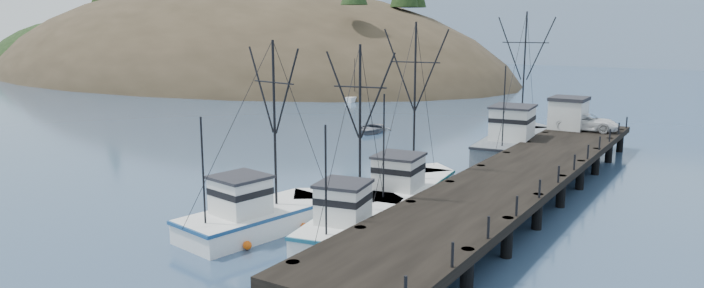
# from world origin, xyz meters

# --- Properties ---
(ground) EXTENTS (400.00, 400.00, 0.00)m
(ground) POSITION_xyz_m (0.00, 0.00, 0.00)
(ground) COLOR navy
(ground) RESTS_ON ground
(pier) EXTENTS (6.00, 44.00, 2.00)m
(pier) POSITION_xyz_m (14.00, 16.00, 1.69)
(pier) COLOR black
(pier) RESTS_ON ground
(headland) EXTENTS (134.80, 78.00, 51.00)m
(headland) POSITION_xyz_m (-74.95, 78.61, -4.55)
(headland) COLOR #382D1E
(headland) RESTS_ON ground
(distant_ridge) EXTENTS (360.00, 40.00, 26.00)m
(distant_ridge) POSITION_xyz_m (10.00, 170.00, 0.00)
(distant_ridge) COLOR #9EB2C6
(distant_ridge) RESTS_ON ground
(distant_ridge_far) EXTENTS (180.00, 25.00, 18.00)m
(distant_ridge_far) POSITION_xyz_m (-40.00, 185.00, 0.00)
(distant_ridge_far) COLOR silver
(distant_ridge_far) RESTS_ON ground
(moored_sailboats) EXTENTS (22.57, 16.65, 6.35)m
(moored_sailboats) POSITION_xyz_m (-31.92, 58.24, 0.33)
(moored_sailboats) COLOR white
(moored_sailboats) RESTS_ON ground
(trawler_near) EXTENTS (4.86, 10.18, 10.40)m
(trawler_near) POSITION_xyz_m (8.76, 4.60, 0.82)
(trawler_near) COLOR white
(trawler_near) RESTS_ON ground
(trawler_mid) EXTENTS (5.07, 10.68, 10.60)m
(trawler_mid) POSITION_xyz_m (3.98, 2.92, 0.82)
(trawler_mid) COLOR white
(trawler_mid) RESTS_ON ground
(trawler_far) EXTENTS (4.77, 11.38, 11.56)m
(trawler_far) POSITION_xyz_m (7.98, 12.23, 0.82)
(trawler_far) COLOR white
(trawler_far) RESTS_ON ground
(work_vessel) EXTENTS (5.56, 14.80, 12.45)m
(work_vessel) POSITION_xyz_m (9.57, 29.11, 1.23)
(work_vessel) COLOR slate
(work_vessel) RESTS_ON ground
(pier_shed) EXTENTS (3.00, 3.20, 2.80)m
(pier_shed) POSITION_xyz_m (12.50, 34.00, 3.42)
(pier_shed) COLOR silver
(pier_shed) RESTS_ON pier
(pickup_truck) EXTENTS (5.44, 2.77, 1.47)m
(pickup_truck) POSITION_xyz_m (14.13, 33.83, 2.74)
(pickup_truck) COLOR white
(pickup_truck) RESTS_ON pier
(motorboat) EXTENTS (4.84, 5.89, 1.06)m
(motorboat) POSITION_xyz_m (-7.14, 33.11, 0.00)
(motorboat) COLOR slate
(motorboat) RESTS_ON ground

